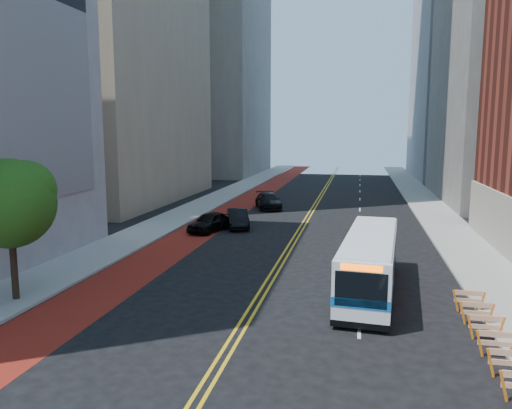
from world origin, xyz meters
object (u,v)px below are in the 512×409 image
at_px(street_tree, 11,200).
at_px(car_c, 268,201).
at_px(transit_bus, 370,261).
at_px(car_a, 210,222).
at_px(car_b, 238,218).

bearing_deg(street_tree, car_c, 77.89).
relative_size(transit_bus, car_a, 2.40).
height_order(transit_bus, car_a, transit_bus).
xyz_separation_m(street_tree, car_b, (5.93, 20.01, -4.13)).
height_order(street_tree, car_b, street_tree).
relative_size(street_tree, car_c, 1.21).
bearing_deg(car_c, transit_bus, -88.32).
distance_m(car_a, car_c, 13.04).
xyz_separation_m(car_a, car_b, (1.82, 2.04, -0.01)).
height_order(transit_bus, car_c, transit_bus).
height_order(street_tree, car_a, street_tree).
bearing_deg(transit_bus, car_b, 129.97).
distance_m(car_b, car_c, 10.78).
relative_size(street_tree, car_a, 1.45).
height_order(car_b, car_c, car_c).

